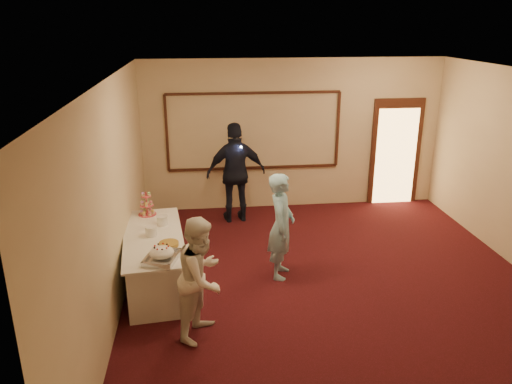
% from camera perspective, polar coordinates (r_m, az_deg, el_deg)
% --- Properties ---
extents(floor, '(7.00, 7.00, 0.00)m').
position_cam_1_polar(floor, '(7.42, 9.09, -10.98)').
color(floor, black).
rests_on(floor, ground).
extents(room_walls, '(6.04, 7.04, 3.02)m').
position_cam_1_polar(room_walls, '(6.65, 10.00, 4.30)').
color(room_walls, beige).
rests_on(room_walls, floor).
extents(wall_molding, '(3.45, 0.04, 1.55)m').
position_cam_1_polar(wall_molding, '(9.91, -0.25, 6.96)').
color(wall_molding, '#361A10').
rests_on(wall_molding, room_walls).
extents(doorway, '(1.05, 0.07, 2.20)m').
position_cam_1_polar(doorway, '(10.74, 15.65, 4.36)').
color(doorway, '#361A10').
rests_on(doorway, floor).
extents(buffet_table, '(1.05, 2.22, 0.77)m').
position_cam_1_polar(buffet_table, '(7.45, -11.49, -7.62)').
color(buffet_table, silver).
rests_on(buffet_table, floor).
extents(pavlova_tray, '(0.50, 0.60, 0.19)m').
position_cam_1_polar(pavlova_tray, '(6.53, -10.71, -7.02)').
color(pavlova_tray, '#ADB0B4').
rests_on(pavlova_tray, buffet_table).
extents(cupcake_stand, '(0.28, 0.28, 0.41)m').
position_cam_1_polar(cupcake_stand, '(8.03, -12.37, -1.56)').
color(cupcake_stand, '#C6434E').
rests_on(cupcake_stand, buffet_table).
extents(plate_stack_a, '(0.17, 0.17, 0.14)m').
position_cam_1_polar(plate_stack_a, '(7.27, -11.90, -4.39)').
color(plate_stack_a, white).
rests_on(plate_stack_a, buffet_table).
extents(plate_stack_b, '(0.17, 0.17, 0.15)m').
position_cam_1_polar(plate_stack_b, '(7.61, -10.66, -3.23)').
color(plate_stack_b, white).
rests_on(plate_stack_b, buffet_table).
extents(tart, '(0.31, 0.31, 0.06)m').
position_cam_1_polar(tart, '(6.91, -9.93, -5.94)').
color(tart, white).
rests_on(tart, buffet_table).
extents(man, '(0.53, 0.67, 1.62)m').
position_cam_1_polar(man, '(7.39, 2.91, -3.89)').
color(man, '#8CC2DD').
rests_on(man, floor).
extents(woman, '(0.86, 0.93, 1.54)m').
position_cam_1_polar(woman, '(6.10, -6.21, -9.67)').
color(woman, white).
rests_on(woman, floor).
extents(guest, '(1.17, 0.59, 1.91)m').
position_cam_1_polar(guest, '(9.41, -2.30, 2.20)').
color(guest, black).
rests_on(guest, floor).
extents(camera_flash, '(0.08, 0.05, 0.05)m').
position_cam_1_polar(camera_flash, '(9.16, -1.89, 5.11)').
color(camera_flash, white).
rests_on(camera_flash, guest).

